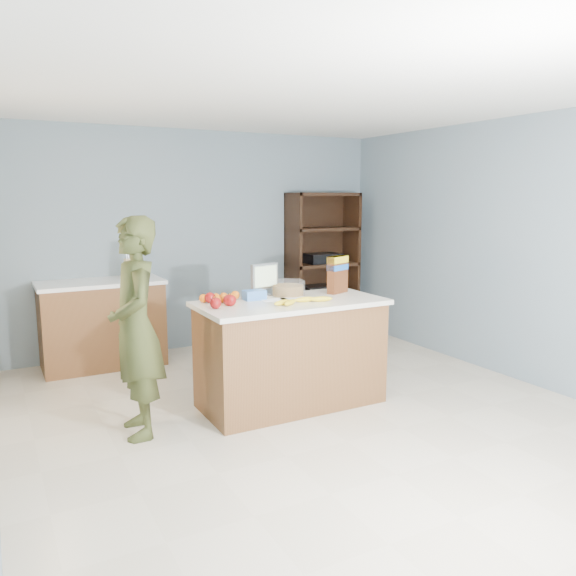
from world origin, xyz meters
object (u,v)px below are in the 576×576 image
counter_peninsula (291,357)px  cereal_box (338,272)px  tv (265,278)px  person (136,328)px  shelving_unit (321,267)px

counter_peninsula → cereal_box: 0.88m
tv → person: bearing=-165.4°
counter_peninsula → shelving_unit: size_ratio=0.87×
counter_peninsula → person: person is taller
shelving_unit → tv: 2.38m
counter_peninsula → tv: size_ratio=5.53×
counter_peninsula → person: bearing=179.5°
person → tv: bearing=107.7°
shelving_unit → tv: shelving_unit is taller
shelving_unit → person: 3.49m
counter_peninsula → tv: tv is taller
cereal_box → counter_peninsula: bearing=-166.5°
shelving_unit → person: (-2.83, -2.04, -0.05)m
counter_peninsula → tv: (-0.08, 0.32, 0.64)m
counter_peninsula → person: size_ratio=0.96×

